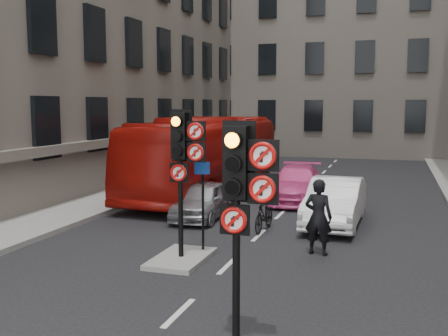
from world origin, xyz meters
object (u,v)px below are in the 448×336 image
Objects in this scene: bus_red at (208,155)px; motorcycle at (264,215)px; car_white at (335,202)px; motorcyclist at (318,217)px; signal_far at (183,151)px; signal_near at (242,187)px; car_silver at (203,200)px; info_sign at (203,193)px; car_pink at (296,184)px.

bus_red is 6.98× the size of motorcycle.
motorcyclist is at bearing -89.38° from car_white.
motorcyclist is at bearing 27.96° from signal_far.
signal_near is 0.30× the size of bus_red.
car_silver is at bearing 104.82° from signal_far.
bus_red reaches higher than car_silver.
bus_red is 9.32m from info_sign.
info_sign is at bearing 73.83° from signal_far.
car_white is 0.95× the size of car_pink.
motorcyclist is at bearing 85.70° from signal_near.
car_white reaches higher than car_pink.
bus_red is (-5.38, 13.56, -0.94)m from signal_near.
motorcycle is at bearing -139.80° from car_white.
bus_red reaches higher than info_sign.
signal_far is at bearing -103.79° from motorcycle.
info_sign reaches higher than motorcyclist.
bus_red is (-5.86, 4.43, 0.91)m from car_white.
signal_near is at bearing -75.19° from motorcycle.
car_pink reaches higher than motorcycle.
car_white reaches higher than motorcycle.
car_pink is 2.41× the size of motorcyclist.
motorcyclist is (-0.05, -3.52, 0.24)m from car_white.
car_pink is 8.23m from info_sign.
car_silver is 5.32m from motorcyclist.
motorcycle is 0.75× the size of info_sign.
bus_red is at bearing 166.36° from car_pink.
bus_red reaches higher than car_white.
car_white is at bearing -66.64° from car_pink.
signal_near is 2.12× the size of motorcycle.
signal_near is 5.40m from info_sign.
info_sign is (0.21, 0.74, -1.12)m from signal_far.
motorcyclist is at bearing 1.60° from info_sign.
car_white is at bearing 42.60° from motorcycle.
car_pink is (-1.43, 12.86, -1.90)m from signal_near.
motorcyclist is at bearing -79.32° from car_pink.
car_pink is 4.13m from bus_red.
bus_red is (-1.53, 4.81, 1.03)m from car_silver.
car_pink is 2.79× the size of motorcycle.
signal_far reaches higher than car_pink.
car_pink is 5.29m from motorcycle.
info_sign is (3.00, -8.82, -0.06)m from bus_red.
signal_near is at bearing -91.51° from car_white.
car_pink reaches higher than car_silver.
signal_far reaches higher than car_silver.
signal_near reaches higher than car_silver.
motorcyclist reaches higher than motorcycle.
signal_near is 1.58× the size of info_sign.
car_silver is 2.67m from motorcycle.
motorcyclist reaches higher than car_white.
car_pink is at bearing 82.47° from signal_far.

